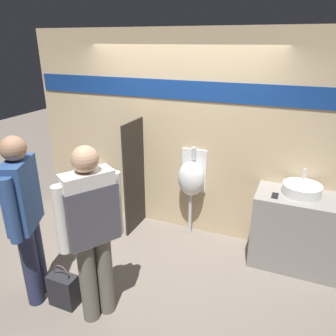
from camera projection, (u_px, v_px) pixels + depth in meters
ground_plane at (163, 246)px, 4.34m from camera, size 16.00×16.00×0.00m
display_wall at (181, 135)px, 4.36m from camera, size 4.42×0.07×2.70m
sink_counter at (300, 232)px, 3.84m from camera, size 1.07×0.56×0.91m
sink_basin at (302, 189)px, 3.71m from camera, size 0.43×0.43×0.26m
cell_phone at (275, 196)px, 3.69m from camera, size 0.07×0.14×0.01m
divider_near_counter at (134, 177)px, 4.51m from camera, size 0.03×0.55×1.57m
urinal_near_counter at (191, 178)px, 4.34m from camera, size 0.36×0.26×1.24m
toilet at (89, 199)px, 4.95m from camera, size 0.39×0.55×0.89m
person_in_vest at (91, 225)px, 2.91m from camera, size 0.43×0.54×1.75m
person_with_lanyard at (25, 215)px, 3.15m from camera, size 0.37×0.57×1.77m
shopping_bag at (64, 290)px, 3.33m from camera, size 0.29×0.16×0.48m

